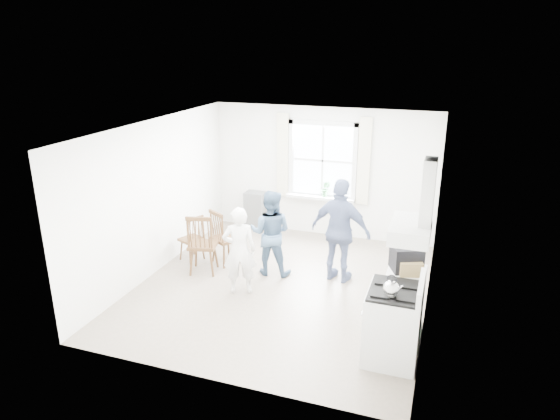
# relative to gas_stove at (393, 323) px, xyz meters

# --- Properties ---
(room_shell) EXTENTS (4.62, 5.12, 2.64)m
(room_shell) POSITION_rel_gas_stove_xyz_m (-1.91, 1.35, 0.82)
(room_shell) COLOR gray
(room_shell) RESTS_ON ground
(window_assembly) EXTENTS (1.88, 0.24, 1.70)m
(window_assembly) POSITION_rel_gas_stove_xyz_m (-1.91, 3.80, 0.98)
(window_assembly) COLOR white
(window_assembly) RESTS_ON room_shell
(range_hood) EXTENTS (0.45, 0.76, 0.94)m
(range_hood) POSITION_rel_gas_stove_xyz_m (0.16, -0.00, 1.42)
(range_hood) COLOR silver
(range_hood) RESTS_ON room_shell
(shelf_unit) EXTENTS (0.40, 0.30, 0.80)m
(shelf_unit) POSITION_rel_gas_stove_xyz_m (-3.31, 3.68, -0.08)
(shelf_unit) COLOR slate
(shelf_unit) RESTS_ON ground
(gas_stove) EXTENTS (0.68, 0.76, 1.12)m
(gas_stove) POSITION_rel_gas_stove_xyz_m (0.00, 0.00, 0.00)
(gas_stove) COLOR silver
(gas_stove) RESTS_ON ground
(kettle) EXTENTS (0.19, 0.19, 0.27)m
(kettle) POSITION_rel_gas_stove_xyz_m (-0.04, -0.17, 0.56)
(kettle) COLOR silver
(kettle) RESTS_ON gas_stove
(low_cabinet) EXTENTS (0.50, 0.55, 0.90)m
(low_cabinet) POSITION_rel_gas_stove_xyz_m (0.07, 0.70, -0.03)
(low_cabinet) COLOR silver
(low_cabinet) RESTS_ON ground
(stereo_stack) EXTENTS (0.48, 0.46, 0.34)m
(stereo_stack) POSITION_rel_gas_stove_xyz_m (0.05, 0.72, 0.59)
(stereo_stack) COLOR black
(stereo_stack) RESTS_ON low_cabinet
(cardboard_box) EXTENTS (0.34, 0.28, 0.19)m
(cardboard_box) POSITION_rel_gas_stove_xyz_m (0.12, 0.59, 0.51)
(cardboard_box) COLOR olive
(cardboard_box) RESTS_ON low_cabinet
(windsor_chair_a) EXTENTS (0.55, 0.54, 1.08)m
(windsor_chair_a) POSITION_rel_gas_stove_xyz_m (-3.35, 1.33, 0.18)
(windsor_chair_a) COLOR #452A16
(windsor_chair_a) RESTS_ON ground
(windsor_chair_b) EXTENTS (0.58, 0.58, 1.01)m
(windsor_chair_b) POSITION_rel_gas_stove_xyz_m (-3.22, 1.82, 0.13)
(windsor_chair_b) COLOR #452A16
(windsor_chair_b) RESTS_ON ground
(windsor_chair_c) EXTENTS (0.47, 0.48, 0.87)m
(windsor_chair_c) POSITION_rel_gas_stove_xyz_m (-3.73, 1.78, 0.04)
(windsor_chair_c) COLOR #452A16
(windsor_chair_c) RESTS_ON ground
(person_left) EXTENTS (0.68, 0.68, 1.43)m
(person_left) POSITION_rel_gas_stove_xyz_m (-2.48, 0.96, 0.23)
(person_left) COLOR white
(person_left) RESTS_ON ground
(person_mid) EXTENTS (0.79, 0.79, 1.48)m
(person_mid) POSITION_rel_gas_stove_xyz_m (-2.26, 1.77, 0.26)
(person_mid) COLOR #425D7C
(person_mid) RESTS_ON ground
(person_right) EXTENTS (1.21, 1.21, 1.74)m
(person_right) POSITION_rel_gas_stove_xyz_m (-1.10, 1.89, 0.39)
(person_right) COLOR navy
(person_right) RESTS_ON ground
(potted_plant) EXTENTS (0.19, 0.19, 0.32)m
(potted_plant) POSITION_rel_gas_stove_xyz_m (-1.81, 3.71, 0.53)
(potted_plant) COLOR #33733D
(potted_plant) RESTS_ON window_assembly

